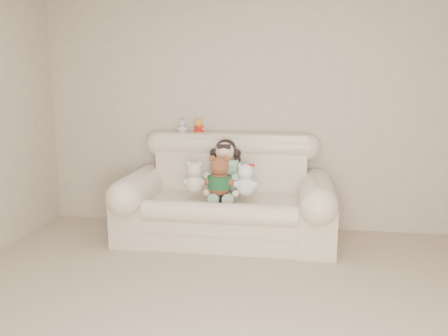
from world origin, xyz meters
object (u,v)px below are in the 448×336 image
Objects in this scene: sofa at (226,190)px; cream_teddy at (195,174)px; seated_child at (225,168)px; white_cat at (246,176)px; brown_teddy at (219,172)px.

sofa is 0.34m from cream_teddy.
seated_child is 0.32m from white_cat.
cream_teddy is at bearing 165.28° from brown_teddy.
cream_teddy is at bearing -163.24° from white_cat.
seated_child is at bearing 14.25° from cream_teddy.
seated_child is 1.32× the size of brown_teddy.
sofa is 4.71× the size of brown_teddy.
cream_teddy is (-0.50, 0.04, -0.01)m from white_cat.
white_cat is at bearing -38.47° from seated_child.
seated_child reaches higher than white_cat.
brown_teddy is at bearing -154.76° from white_cat.
seated_child is 1.59× the size of white_cat.
cream_teddy is at bearing -160.86° from sofa.
brown_teddy is 0.26m from cream_teddy.
sofa is 5.86× the size of cream_teddy.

